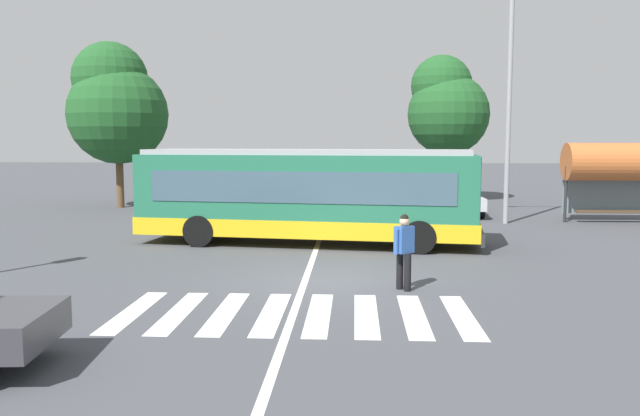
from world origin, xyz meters
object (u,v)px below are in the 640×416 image
(bus_stop_shelter, at_px, (620,163))
(twin_arm_street_lamp, at_px, (510,79))
(background_tree_right, at_px, (446,106))
(parked_car_red, at_px, (332,198))
(city_transit_bus, at_px, (307,195))
(background_tree_left, at_px, (116,104))
(parked_car_charcoal, at_px, (278,197))
(parked_car_silver, at_px, (458,198))
(pedestrian_crossing_street, at_px, (404,248))
(parked_car_blue, at_px, (392,198))

(bus_stop_shelter, height_order, twin_arm_street_lamp, twin_arm_street_lamp)
(bus_stop_shelter, relative_size, background_tree_right, 0.55)
(parked_car_red, xyz_separation_m, bus_stop_shelter, (11.75, -2.23, 1.65))
(bus_stop_shelter, distance_m, background_tree_right, 11.08)
(parked_car_red, height_order, background_tree_right, background_tree_right)
(city_transit_bus, distance_m, background_tree_left, 15.36)
(parked_car_charcoal, height_order, twin_arm_street_lamp, twin_arm_street_lamp)
(parked_car_silver, xyz_separation_m, background_tree_right, (0.32, 6.59, 4.44))
(pedestrian_crossing_street, relative_size, parked_car_red, 0.38)
(city_transit_bus, xyz_separation_m, parked_car_silver, (6.19, 8.54, -0.82))
(parked_car_charcoal, bearing_deg, parked_car_blue, -3.27)
(background_tree_left, bearing_deg, bus_stop_shelter, -11.92)
(parked_car_charcoal, bearing_deg, twin_arm_street_lamp, -16.36)
(background_tree_left, xyz_separation_m, background_tree_right, (16.79, 4.28, 0.08))
(parked_car_charcoal, xyz_separation_m, twin_arm_street_lamp, (9.57, -2.81, 4.98))
(parked_car_blue, xyz_separation_m, background_tree_right, (3.29, 7.06, 4.44))
(parked_car_red, distance_m, parked_car_silver, 5.67)
(bus_stop_shelter, xyz_separation_m, background_tree_left, (-22.56, 4.76, 2.71))
(parked_car_blue, distance_m, background_tree_left, 14.45)
(bus_stop_shelter, xyz_separation_m, background_tree_right, (-5.77, 9.04, 2.79))
(city_transit_bus, xyz_separation_m, parked_car_charcoal, (-1.94, 8.37, -0.82))
(background_tree_left, bearing_deg, background_tree_right, 14.31)
(parked_car_red, height_order, twin_arm_street_lamp, twin_arm_street_lamp)
(city_transit_bus, height_order, parked_car_blue, city_transit_bus)
(pedestrian_crossing_street, relative_size, parked_car_blue, 0.37)
(parked_car_red, bearing_deg, bus_stop_shelter, -10.76)
(bus_stop_shelter, relative_size, background_tree_left, 0.53)
(pedestrian_crossing_street, bearing_deg, parked_car_red, 98.24)
(city_transit_bus, xyz_separation_m, background_tree_right, (6.51, 15.13, 3.62))
(parked_car_silver, bearing_deg, city_transit_bus, -125.93)
(city_transit_bus, relative_size, background_tree_right, 1.41)
(pedestrian_crossing_street, bearing_deg, parked_car_charcoal, 107.31)
(background_tree_left, bearing_deg, parked_car_blue, -11.62)
(parked_car_charcoal, height_order, parked_car_silver, same)
(parked_car_blue, bearing_deg, twin_arm_street_lamp, -29.66)
(parked_car_blue, bearing_deg, bus_stop_shelter, -12.37)
(pedestrian_crossing_street, height_order, parked_car_red, pedestrian_crossing_street)
(city_transit_bus, relative_size, parked_car_red, 2.46)
(parked_car_red, distance_m, background_tree_left, 11.92)
(city_transit_bus, height_order, parked_car_charcoal, city_transit_bus)
(parked_car_red, distance_m, twin_arm_street_lamp, 9.12)
(background_tree_right, bearing_deg, parked_car_red, -131.31)
(parked_car_blue, height_order, parked_car_silver, same)
(parked_car_red, relative_size, twin_arm_street_lamp, 0.49)
(parked_car_silver, bearing_deg, background_tree_left, 172.03)
(parked_car_charcoal, distance_m, bus_stop_shelter, 14.49)
(city_transit_bus, distance_m, parked_car_silver, 10.58)
(parked_car_blue, height_order, bus_stop_shelter, bus_stop_shelter)
(parked_car_charcoal, distance_m, parked_car_blue, 5.16)
(parked_car_blue, bearing_deg, background_tree_right, 64.99)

